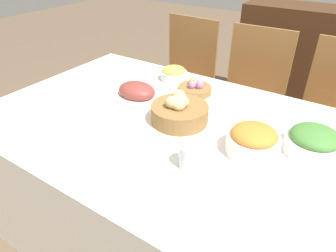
{
  "coord_description": "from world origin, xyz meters",
  "views": [
    {
      "loc": [
        0.56,
        -0.94,
        1.45
      ],
      "look_at": [
        -0.01,
        -0.08,
        0.8
      ],
      "focal_mm": 32.0,
      "sensor_mm": 36.0,
      "label": 1
    }
  ],
  "objects_px": {
    "chair_far_left": "(183,80)",
    "chair_far_center": "(249,97)",
    "spoon": "(144,186)",
    "pineapple_bowl": "(174,73)",
    "ham_platter": "(137,92)",
    "carrot_bowl": "(253,140)",
    "egg_basket": "(195,88)",
    "knife": "(137,183)",
    "dinner_plate": "(106,167)",
    "drinking_cup": "(189,156)",
    "fork": "(78,154)",
    "chair_far_right": "(332,119)",
    "green_salad_bowl": "(314,141)",
    "sideboard": "(321,66)",
    "butter_dish": "(95,119)",
    "bread_basket": "(179,111)"
  },
  "relations": [
    {
      "from": "green_salad_bowl",
      "to": "drinking_cup",
      "type": "bearing_deg",
      "value": -136.17
    },
    {
      "from": "dinner_plate",
      "to": "fork",
      "type": "height_order",
      "value": "dinner_plate"
    },
    {
      "from": "spoon",
      "to": "butter_dish",
      "type": "relative_size",
      "value": 1.59
    },
    {
      "from": "bread_basket",
      "to": "pineapple_bowl",
      "type": "bearing_deg",
      "value": 125.53
    },
    {
      "from": "chair_far_left",
      "to": "chair_far_center",
      "type": "distance_m",
      "value": 0.53
    },
    {
      "from": "dinner_plate",
      "to": "fork",
      "type": "relative_size",
      "value": 1.2
    },
    {
      "from": "chair_far_center",
      "to": "egg_basket",
      "type": "distance_m",
      "value": 0.66
    },
    {
      "from": "chair_far_center",
      "to": "sideboard",
      "type": "xyz_separation_m",
      "value": [
        0.29,
        1.0,
        -0.04
      ]
    },
    {
      "from": "spoon",
      "to": "pineapple_bowl",
      "type": "bearing_deg",
      "value": 116.89
    },
    {
      "from": "bread_basket",
      "to": "butter_dish",
      "type": "xyz_separation_m",
      "value": [
        -0.31,
        -0.21,
        -0.03
      ]
    },
    {
      "from": "chair_far_center",
      "to": "drinking_cup",
      "type": "height_order",
      "value": "chair_far_center"
    },
    {
      "from": "green_salad_bowl",
      "to": "butter_dish",
      "type": "relative_size",
      "value": 1.74
    },
    {
      "from": "ham_platter",
      "to": "drinking_cup",
      "type": "height_order",
      "value": "drinking_cup"
    },
    {
      "from": "pineapple_bowl",
      "to": "drinking_cup",
      "type": "height_order",
      "value": "drinking_cup"
    },
    {
      "from": "carrot_bowl",
      "to": "dinner_plate",
      "type": "height_order",
      "value": "carrot_bowl"
    },
    {
      "from": "chair_far_center",
      "to": "green_salad_bowl",
      "type": "relative_size",
      "value": 4.54
    },
    {
      "from": "carrot_bowl",
      "to": "egg_basket",
      "type": "bearing_deg",
      "value": 142.42
    },
    {
      "from": "bread_basket",
      "to": "butter_dish",
      "type": "relative_size",
      "value": 2.05
    },
    {
      "from": "chair_far_right",
      "to": "carrot_bowl",
      "type": "relative_size",
      "value": 4.85
    },
    {
      "from": "egg_basket",
      "to": "green_salad_bowl",
      "type": "bearing_deg",
      "value": -18.03
    },
    {
      "from": "sideboard",
      "to": "egg_basket",
      "type": "distance_m",
      "value": 1.67
    },
    {
      "from": "egg_basket",
      "to": "spoon",
      "type": "distance_m",
      "value": 0.73
    },
    {
      "from": "knife",
      "to": "drinking_cup",
      "type": "distance_m",
      "value": 0.2
    },
    {
      "from": "chair_far_right",
      "to": "carrot_bowl",
      "type": "height_order",
      "value": "chair_far_right"
    },
    {
      "from": "carrot_bowl",
      "to": "drinking_cup",
      "type": "height_order",
      "value": "carrot_bowl"
    },
    {
      "from": "sideboard",
      "to": "dinner_plate",
      "type": "relative_size",
      "value": 6.11
    },
    {
      "from": "chair_far_center",
      "to": "butter_dish",
      "type": "height_order",
      "value": "chair_far_center"
    },
    {
      "from": "chair_far_right",
      "to": "drinking_cup",
      "type": "relative_size",
      "value": 10.97
    },
    {
      "from": "egg_basket",
      "to": "pineapple_bowl",
      "type": "bearing_deg",
      "value": 155.77
    },
    {
      "from": "spoon",
      "to": "ham_platter",
      "type": "bearing_deg",
      "value": 131.09
    },
    {
      "from": "chair_far_center",
      "to": "chair_far_right",
      "type": "bearing_deg",
      "value": -0.58
    },
    {
      "from": "knife",
      "to": "fork",
      "type": "bearing_deg",
      "value": 179.36
    },
    {
      "from": "egg_basket",
      "to": "green_salad_bowl",
      "type": "height_order",
      "value": "green_salad_bowl"
    },
    {
      "from": "dinner_plate",
      "to": "drinking_cup",
      "type": "distance_m",
      "value": 0.3
    },
    {
      "from": "chair_far_center",
      "to": "chair_far_right",
      "type": "relative_size",
      "value": 1.0
    },
    {
      "from": "ham_platter",
      "to": "carrot_bowl",
      "type": "relative_size",
      "value": 1.55
    },
    {
      "from": "sideboard",
      "to": "green_salad_bowl",
      "type": "height_order",
      "value": "sideboard"
    },
    {
      "from": "bread_basket",
      "to": "dinner_plate",
      "type": "bearing_deg",
      "value": -96.67
    },
    {
      "from": "ham_platter",
      "to": "dinner_plate",
      "type": "bearing_deg",
      "value": -63.02
    },
    {
      "from": "dinner_plate",
      "to": "egg_basket",
      "type": "bearing_deg",
      "value": 92.67
    },
    {
      "from": "egg_basket",
      "to": "carrot_bowl",
      "type": "height_order",
      "value": "carrot_bowl"
    },
    {
      "from": "egg_basket",
      "to": "knife",
      "type": "height_order",
      "value": "egg_basket"
    },
    {
      "from": "chair_far_center",
      "to": "carrot_bowl",
      "type": "relative_size",
      "value": 4.85
    },
    {
      "from": "chair_far_right",
      "to": "fork",
      "type": "distance_m",
      "value": 1.51
    },
    {
      "from": "dinner_plate",
      "to": "drinking_cup",
      "type": "bearing_deg",
      "value": 35.83
    },
    {
      "from": "chair_far_left",
      "to": "chair_far_center",
      "type": "xyz_separation_m",
      "value": [
        0.53,
        0.0,
        0.0
      ]
    },
    {
      "from": "carrot_bowl",
      "to": "dinner_plate",
      "type": "relative_size",
      "value": 0.86
    },
    {
      "from": "chair_far_center",
      "to": "fork",
      "type": "height_order",
      "value": "chair_far_center"
    },
    {
      "from": "green_salad_bowl",
      "to": "knife",
      "type": "relative_size",
      "value": 1.1
    },
    {
      "from": "bread_basket",
      "to": "ham_platter",
      "type": "height_order",
      "value": "bread_basket"
    }
  ]
}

